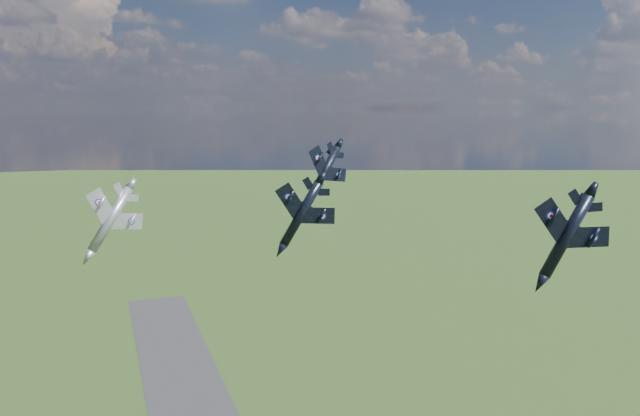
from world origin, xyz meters
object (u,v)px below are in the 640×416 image
object	(u,v)px
jet_left_silver	(110,219)
jet_lead_navy	(301,214)
jet_right_navy	(567,236)
jet_high_navy	(324,172)

from	to	relation	value
jet_left_silver	jet_lead_navy	bearing A→B (deg)	-10.74
jet_lead_navy	jet_right_navy	xyz separation A→B (m)	(25.09, -33.15, 0.98)
jet_lead_navy	jet_right_navy	world-z (taller)	jet_right_navy
jet_right_navy	jet_left_silver	xyz separation A→B (m)	(-55.00, 27.51, 0.84)
jet_right_navy	jet_left_silver	size ratio (longest dim) A/B	1.15
jet_right_navy	jet_high_navy	distance (m)	41.90
jet_high_navy	jet_left_silver	size ratio (longest dim) A/B	1.01
jet_high_navy	jet_left_silver	xyz separation A→B (m)	(-35.19, -9.01, -4.53)
jet_right_navy	jet_left_silver	bearing A→B (deg)	171.25
jet_high_navy	jet_right_navy	bearing A→B (deg)	-80.57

